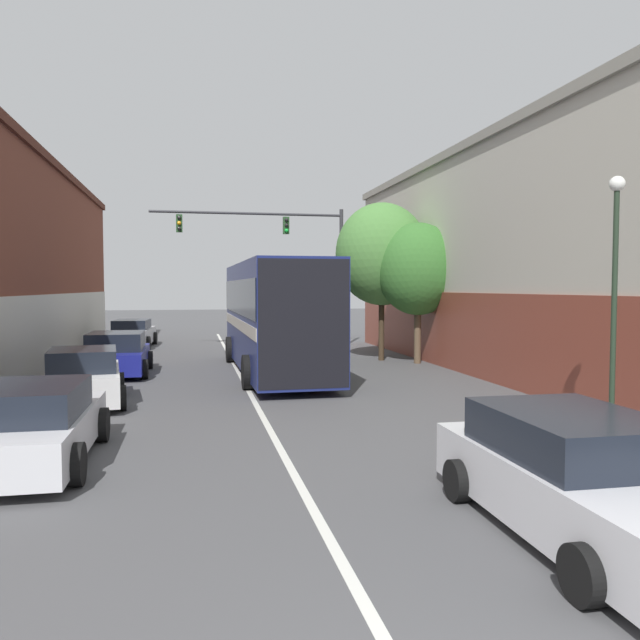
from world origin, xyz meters
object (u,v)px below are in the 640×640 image
hatchback_foreground (580,478)px  parked_car_left_distant (33,426)px  traffic_signal_gantry (286,246)px  street_lamp (614,304)px  bus (274,312)px  parked_car_left_near (84,378)px  street_tree_far (418,269)px  parked_car_left_far (117,354)px  parked_car_left_mid (133,334)px  street_tree_near (382,254)px

hatchback_foreground → parked_car_left_distant: 8.31m
traffic_signal_gantry → street_lamp: 19.61m
bus → parked_car_left_near: (-5.41, -4.78, -1.41)m
parked_car_left_near → street_lamp: bearing=-128.7°
parked_car_left_distant → street_lamp: size_ratio=0.88×
traffic_signal_gantry → street_tree_far: (4.09, -6.64, -1.25)m
bus → parked_car_left_near: size_ratio=2.70×
bus → parked_car_left_far: (-5.22, 0.60, -1.40)m
street_lamp → parked_car_left_mid: bearing=115.8°
traffic_signal_gantry → street_tree_near: bearing=-60.7°
parked_car_left_distant → street_tree_near: size_ratio=0.69×
parked_car_left_mid → street_tree_near: (10.26, -7.62, 3.57)m
parked_car_left_near → parked_car_left_far: 5.38m
parked_car_left_mid → street_tree_near: 13.27m
street_lamp → parked_car_left_distant: bearing=175.1°
parked_car_left_mid → street_tree_far: 14.68m
bus → parked_car_left_mid: bus is taller
parked_car_left_near → parked_car_left_distant: 5.42m
parked_car_left_far → street_tree_near: (9.88, 2.16, 3.55)m
traffic_signal_gantry → bus: bearing=-101.3°
parked_car_left_far → street_tree_near: street_tree_near is taller
bus → traffic_signal_gantry: bearing=-12.2°
parked_car_left_distant → street_tree_near: (9.98, 12.96, 3.58)m
parked_car_left_mid → parked_car_left_distant: 20.58m
street_tree_near → parked_car_left_near: bearing=-143.2°
street_lamp → street_tree_far: bearing=85.7°
parked_car_left_mid → traffic_signal_gantry: 8.65m
parked_car_left_mid → parked_car_left_far: 9.79m
street_tree_near → hatchback_foreground: bearing=-99.6°
hatchback_foreground → parked_car_left_near: 12.13m
parked_car_left_near → traffic_signal_gantry: 15.31m
parked_car_left_distant → street_tree_near: 16.74m
parked_car_left_near → bus: bearing=-55.5°
bus → street_tree_near: (4.66, 2.76, 2.15)m
parked_car_left_near → street_tree_near: street_tree_near is taller
hatchback_foreground → street_lamp: (3.04, 3.53, 1.95)m
bus → parked_car_left_near: 7.35m
hatchback_foreground → parked_car_left_near: size_ratio=1.16×
parked_car_left_distant → street_tree_near: bearing=-37.6°
parked_car_left_mid → street_tree_far: size_ratio=0.85×
traffic_signal_gantry → street_tree_far: size_ratio=1.68×
parked_car_left_near → street_tree_far: size_ratio=0.74×
traffic_signal_gantry → hatchback_foreground: bearing=-89.7°
parked_car_left_distant → traffic_signal_gantry: bearing=-20.7°
street_tree_near → traffic_signal_gantry: bearing=119.3°
hatchback_foreground → street_lamp: size_ratio=0.94×
street_lamp → street_tree_far: size_ratio=0.91×
parked_car_left_mid → street_lamp: (10.37, -21.45, 1.97)m
parked_car_left_far → street_lamp: (9.99, -11.66, 1.95)m
street_tree_near → street_tree_far: street_tree_near is taller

